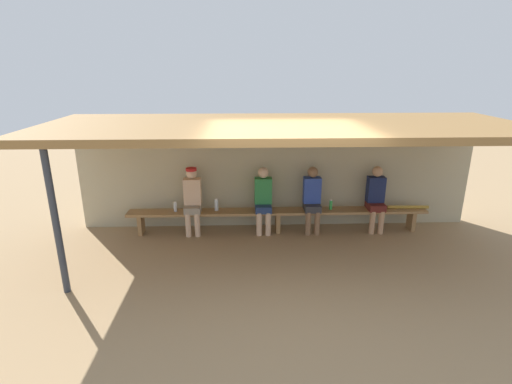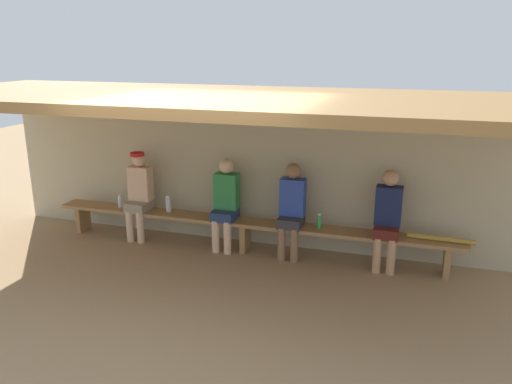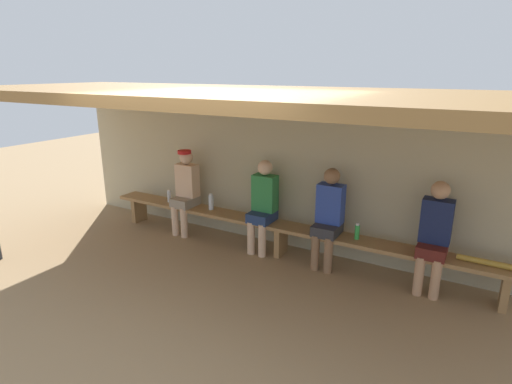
{
  "view_description": "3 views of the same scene",
  "coord_description": "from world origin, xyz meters",
  "px_view_note": "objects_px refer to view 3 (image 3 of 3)",
  "views": [
    {
      "loc": [
        -0.7,
        -5.75,
        3.24
      ],
      "look_at": [
        -0.45,
        1.31,
        0.93
      ],
      "focal_mm": 27.35,
      "sensor_mm": 36.0,
      "label": 1
    },
    {
      "loc": [
        2.2,
        -4.91,
        2.88
      ],
      "look_at": [
        0.29,
        1.15,
        1.02
      ],
      "focal_mm": 35.41,
      "sensor_mm": 36.0,
      "label": 2
    },
    {
      "loc": [
        2.39,
        -3.32,
        2.54
      ],
      "look_at": [
        -0.18,
        1.15,
        1.01
      ],
      "focal_mm": 28.98,
      "sensor_mm": 36.0,
      "label": 3
    }
  ],
  "objects_px": {
    "bench": "(281,229)",
    "player_rightmost": "(263,203)",
    "player_in_blue": "(328,214)",
    "water_bottle_blue": "(169,196)",
    "player_shirtless_tan": "(434,233)",
    "water_bottle_orange": "(211,202)",
    "player_near_post": "(185,188)",
    "water_bottle_clear": "(357,232)",
    "baseball_bat": "(498,265)"
  },
  "relations": [
    {
      "from": "player_near_post",
      "to": "player_in_blue",
      "type": "bearing_deg",
      "value": -0.01
    },
    {
      "from": "player_near_post",
      "to": "water_bottle_orange",
      "type": "xyz_separation_m",
      "value": [
        0.46,
        0.04,
        -0.17
      ]
    },
    {
      "from": "water_bottle_blue",
      "to": "player_near_post",
      "type": "bearing_deg",
      "value": -0.56
    },
    {
      "from": "player_near_post",
      "to": "water_bottle_blue",
      "type": "height_order",
      "value": "player_near_post"
    },
    {
      "from": "water_bottle_clear",
      "to": "water_bottle_orange",
      "type": "bearing_deg",
      "value": 179.39
    },
    {
      "from": "player_shirtless_tan",
      "to": "baseball_bat",
      "type": "relative_size",
      "value": 1.6
    },
    {
      "from": "player_shirtless_tan",
      "to": "water_bottle_clear",
      "type": "distance_m",
      "value": 0.92
    },
    {
      "from": "player_near_post",
      "to": "player_shirtless_tan",
      "type": "distance_m",
      "value": 3.66
    },
    {
      "from": "player_rightmost",
      "to": "baseball_bat",
      "type": "height_order",
      "value": "player_rightmost"
    },
    {
      "from": "player_rightmost",
      "to": "water_bottle_blue",
      "type": "bearing_deg",
      "value": 179.87
    },
    {
      "from": "bench",
      "to": "player_rightmost",
      "type": "relative_size",
      "value": 4.49
    },
    {
      "from": "water_bottle_orange",
      "to": "water_bottle_clear",
      "type": "relative_size",
      "value": 1.19
    },
    {
      "from": "bench",
      "to": "water_bottle_clear",
      "type": "xyz_separation_m",
      "value": [
        1.07,
        0.02,
        0.17
      ]
    },
    {
      "from": "player_shirtless_tan",
      "to": "water_bottle_clear",
      "type": "xyz_separation_m",
      "value": [
        -0.9,
        0.01,
        -0.17
      ]
    },
    {
      "from": "player_shirtless_tan",
      "to": "bench",
      "type": "bearing_deg",
      "value": -179.91
    },
    {
      "from": "bench",
      "to": "player_shirtless_tan",
      "type": "distance_m",
      "value": 2.0
    },
    {
      "from": "bench",
      "to": "player_in_blue",
      "type": "bearing_deg",
      "value": 0.26
    },
    {
      "from": "water_bottle_clear",
      "to": "baseball_bat",
      "type": "height_order",
      "value": "water_bottle_clear"
    },
    {
      "from": "water_bottle_blue",
      "to": "water_bottle_clear",
      "type": "bearing_deg",
      "value": 0.18
    },
    {
      "from": "water_bottle_orange",
      "to": "player_in_blue",
      "type": "bearing_deg",
      "value": -1.14
    },
    {
      "from": "player_in_blue",
      "to": "water_bottle_orange",
      "type": "xyz_separation_m",
      "value": [
        -1.91,
        0.04,
        -0.15
      ]
    },
    {
      "from": "bench",
      "to": "water_bottle_orange",
      "type": "xyz_separation_m",
      "value": [
        -1.23,
        0.04,
        0.19
      ]
    },
    {
      "from": "water_bottle_orange",
      "to": "water_bottle_blue",
      "type": "xyz_separation_m",
      "value": [
        -0.81,
        -0.03,
        -0.02
      ]
    },
    {
      "from": "player_rightmost",
      "to": "water_bottle_blue",
      "type": "xyz_separation_m",
      "value": [
        -1.75,
        0.0,
        -0.17
      ]
    },
    {
      "from": "bench",
      "to": "water_bottle_blue",
      "type": "distance_m",
      "value": 2.05
    },
    {
      "from": "player_near_post",
      "to": "player_in_blue",
      "type": "distance_m",
      "value": 2.38
    },
    {
      "from": "player_rightmost",
      "to": "water_bottle_clear",
      "type": "relative_size",
      "value": 6.38
    },
    {
      "from": "player_shirtless_tan",
      "to": "water_bottle_clear",
      "type": "bearing_deg",
      "value": 179.14
    },
    {
      "from": "player_rightmost",
      "to": "player_in_blue",
      "type": "height_order",
      "value": "same"
    },
    {
      "from": "water_bottle_orange",
      "to": "water_bottle_clear",
      "type": "height_order",
      "value": "water_bottle_orange"
    },
    {
      "from": "bench",
      "to": "player_rightmost",
      "type": "xyz_separation_m",
      "value": [
        -0.3,
        0.0,
        0.34
      ]
    },
    {
      "from": "player_shirtless_tan",
      "to": "water_bottle_clear",
      "type": "height_order",
      "value": "player_shirtless_tan"
    },
    {
      "from": "bench",
      "to": "water_bottle_orange",
      "type": "distance_m",
      "value": 1.25
    },
    {
      "from": "bench",
      "to": "water_bottle_clear",
      "type": "distance_m",
      "value": 1.08
    },
    {
      "from": "player_in_blue",
      "to": "water_bottle_blue",
      "type": "height_order",
      "value": "player_in_blue"
    },
    {
      "from": "water_bottle_clear",
      "to": "bench",
      "type": "bearing_deg",
      "value": -179.11
    },
    {
      "from": "water_bottle_clear",
      "to": "baseball_bat",
      "type": "distance_m",
      "value": 1.58
    },
    {
      "from": "water_bottle_blue",
      "to": "water_bottle_clear",
      "type": "distance_m",
      "value": 3.11
    },
    {
      "from": "player_shirtless_tan",
      "to": "baseball_bat",
      "type": "height_order",
      "value": "player_shirtless_tan"
    },
    {
      "from": "bench",
      "to": "player_rightmost",
      "type": "bearing_deg",
      "value": 179.41
    },
    {
      "from": "player_rightmost",
      "to": "baseball_bat",
      "type": "bearing_deg",
      "value": -0.06
    },
    {
      "from": "bench",
      "to": "baseball_bat",
      "type": "bearing_deg",
      "value": -0.0
    },
    {
      "from": "player_rightmost",
      "to": "water_bottle_clear",
      "type": "bearing_deg",
      "value": 0.56
    },
    {
      "from": "baseball_bat",
      "to": "player_rightmost",
      "type": "bearing_deg",
      "value": -177.88
    },
    {
      "from": "bench",
      "to": "baseball_bat",
      "type": "distance_m",
      "value": 2.65
    },
    {
      "from": "player_shirtless_tan",
      "to": "water_bottle_orange",
      "type": "relative_size",
      "value": 5.35
    },
    {
      "from": "player_in_blue",
      "to": "water_bottle_blue",
      "type": "bearing_deg",
      "value": 179.92
    },
    {
      "from": "player_shirtless_tan",
      "to": "player_rightmost",
      "type": "bearing_deg",
      "value": 180.0
    },
    {
      "from": "player_shirtless_tan",
      "to": "water_bottle_blue",
      "type": "xyz_separation_m",
      "value": [
        -4.01,
        0.0,
        -0.17
      ]
    },
    {
      "from": "player_rightmost",
      "to": "player_near_post",
      "type": "relative_size",
      "value": 0.99
    }
  ]
}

